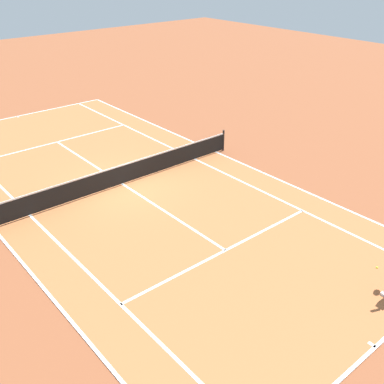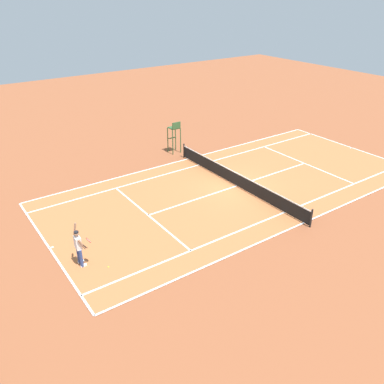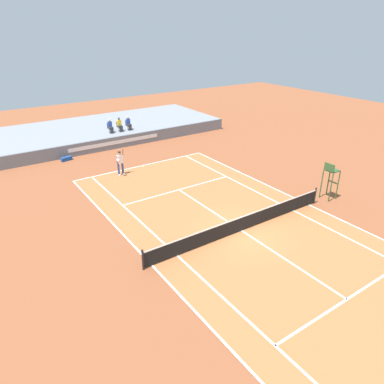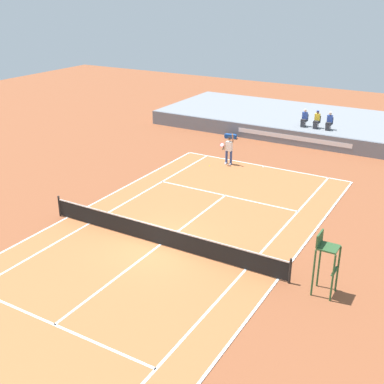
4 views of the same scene
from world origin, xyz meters
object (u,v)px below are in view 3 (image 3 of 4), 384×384
tennis_player (120,162)px  umpire_chair (330,176)px  equipment_bag (66,159)px  spectator_seated_2 (129,123)px  spectator_seated_1 (120,125)px  spectator_seated_0 (110,126)px  tennis_ball (115,181)px

tennis_player → umpire_chair: umpire_chair is taller
umpire_chair → equipment_bag: size_ratio=2.59×
umpire_chair → spectator_seated_2: bearing=105.3°
spectator_seated_1 → tennis_player: 8.26m
tennis_player → equipment_bag: 5.96m
spectator_seated_1 → spectator_seated_2: same height
umpire_chair → equipment_bag: 20.29m
spectator_seated_0 → tennis_ball: spectator_seated_0 is taller
spectator_seated_0 → umpire_chair: (6.93, -18.62, -0.13)m
tennis_player → tennis_ball: tennis_player is taller
spectator_seated_0 → tennis_ball: (-3.28, -8.45, -1.66)m
spectator_seated_2 → umpire_chair: size_ratio=0.52×
spectator_seated_2 → spectator_seated_0: bearing=180.0°
spectator_seated_0 → tennis_player: (-2.40, -7.52, -0.70)m
spectator_seated_1 → equipment_bag: size_ratio=1.34×
spectator_seated_0 → tennis_player: 7.93m
spectator_seated_2 → umpire_chair: umpire_chair is taller
tennis_player → spectator_seated_2: bearing=60.7°
tennis_player → tennis_ball: bearing=-133.4°
spectator_seated_2 → equipment_bag: spectator_seated_2 is taller
spectator_seated_2 → tennis_ball: spectator_seated_2 is taller
spectator_seated_0 → tennis_player: spectator_seated_0 is taller
umpire_chair → spectator_seated_1: bearing=107.9°
spectator_seated_1 → spectator_seated_0: bearing=180.0°
tennis_ball → umpire_chair: (10.21, -10.17, 1.52)m
spectator_seated_0 → tennis_player: bearing=-107.7°
spectator_seated_0 → spectator_seated_2: (1.82, 0.00, 0.00)m
spectator_seated_1 → equipment_bag: (-5.78, -2.16, -1.53)m
spectator_seated_0 → umpire_chair: bearing=-69.6°
spectator_seated_2 → tennis_player: 8.66m
spectator_seated_2 → equipment_bag: 7.19m
spectator_seated_2 → spectator_seated_1: bearing=180.0°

